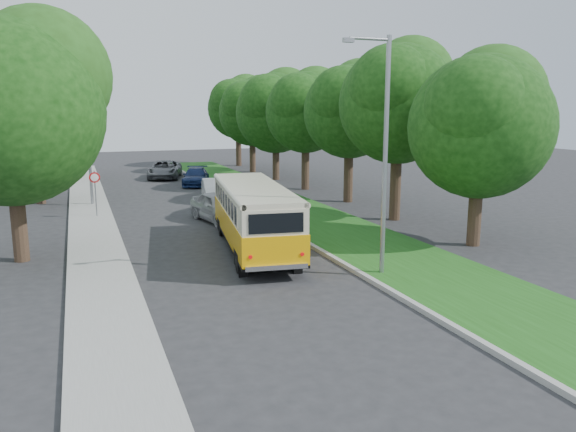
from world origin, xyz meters
name	(u,v)px	position (x,y,z in m)	size (l,w,h in m)	color
ground	(242,269)	(0.00, 0.00, 0.00)	(120.00, 120.00, 0.00)	#272729
curb	(287,231)	(3.60, 5.00, 0.07)	(0.20, 70.00, 0.15)	gray
grass_verge	(332,228)	(5.95, 5.00, 0.07)	(4.50, 70.00, 0.13)	#1B4D14
sidewalk	(96,247)	(-4.80, 5.00, 0.06)	(2.20, 70.00, 0.12)	gray
treeline	(211,105)	(3.15, 17.99, 5.93)	(24.27, 41.91, 9.46)	#332319
lamppost_near	(383,149)	(4.21, -2.50, 4.37)	(1.71, 0.16, 8.00)	gray
lamppost_far	(86,136)	(-4.70, 16.00, 4.12)	(1.71, 0.16, 7.50)	gray
warning_sign	(95,186)	(-4.50, 11.98, 1.71)	(0.56, 0.10, 2.50)	gray
vintage_bus	(254,218)	(1.21, 2.38, 1.36)	(2.36, 9.18, 2.73)	#FEB108
car_silver	(220,207)	(1.35, 8.68, 0.76)	(1.79, 4.46, 1.52)	#A4A3A8
car_white	(214,189)	(2.74, 15.73, 0.66)	(1.39, 3.99, 1.32)	white
car_blue	(196,177)	(3.00, 22.85, 0.65)	(1.83, 4.51, 1.31)	#122250
car_grey	(165,169)	(1.48, 28.12, 0.73)	(2.42, 5.24, 1.46)	#5C5D64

